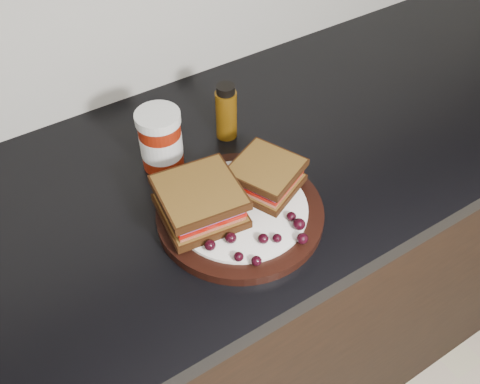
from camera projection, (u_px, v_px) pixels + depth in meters
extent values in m
cube|color=black|center=(162.00, 344.00, 1.25)|extent=(3.96, 0.58, 0.86)
cube|color=black|center=(135.00, 218.00, 0.93)|extent=(3.98, 0.60, 0.04)
cylinder|color=black|center=(240.00, 213.00, 0.89)|extent=(0.28, 0.28, 0.02)
ellipsoid|color=black|center=(210.00, 245.00, 0.82)|extent=(0.02, 0.02, 0.02)
ellipsoid|color=black|center=(231.00, 238.00, 0.83)|extent=(0.02, 0.02, 0.02)
ellipsoid|color=black|center=(239.00, 257.00, 0.80)|extent=(0.02, 0.02, 0.01)
ellipsoid|color=black|center=(256.00, 261.00, 0.80)|extent=(0.02, 0.02, 0.02)
ellipsoid|color=black|center=(263.00, 239.00, 0.83)|extent=(0.02, 0.02, 0.02)
ellipsoid|color=black|center=(277.00, 238.00, 0.83)|extent=(0.02, 0.02, 0.01)
ellipsoid|color=black|center=(302.00, 239.00, 0.83)|extent=(0.02, 0.02, 0.02)
ellipsoid|color=black|center=(299.00, 224.00, 0.85)|extent=(0.02, 0.02, 0.02)
ellipsoid|color=black|center=(291.00, 216.00, 0.86)|extent=(0.02, 0.02, 0.01)
ellipsoid|color=black|center=(275.00, 205.00, 0.88)|extent=(0.02, 0.02, 0.02)
ellipsoid|color=black|center=(286.00, 188.00, 0.90)|extent=(0.02, 0.02, 0.02)
ellipsoid|color=black|center=(270.00, 185.00, 0.91)|extent=(0.02, 0.02, 0.02)
ellipsoid|color=black|center=(272.00, 181.00, 0.92)|extent=(0.02, 0.02, 0.02)
ellipsoid|color=black|center=(250.00, 172.00, 0.93)|extent=(0.02, 0.02, 0.01)
ellipsoid|color=black|center=(189.00, 199.00, 0.89)|extent=(0.01, 0.01, 0.01)
ellipsoid|color=black|center=(205.00, 205.00, 0.87)|extent=(0.02, 0.02, 0.02)
ellipsoid|color=black|center=(194.00, 221.00, 0.85)|extent=(0.02, 0.02, 0.02)
ellipsoid|color=black|center=(208.00, 228.00, 0.84)|extent=(0.02, 0.02, 0.02)
ellipsoid|color=black|center=(190.00, 201.00, 0.88)|extent=(0.02, 0.02, 0.02)
ellipsoid|color=black|center=(194.00, 209.00, 0.87)|extent=(0.02, 0.02, 0.02)
ellipsoid|color=black|center=(212.00, 218.00, 0.86)|extent=(0.02, 0.02, 0.02)
cylinder|color=maroon|center=(161.00, 140.00, 0.95)|extent=(0.09, 0.09, 0.12)
cylinder|color=#503208|center=(226.00, 111.00, 1.01)|extent=(0.05, 0.05, 0.11)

